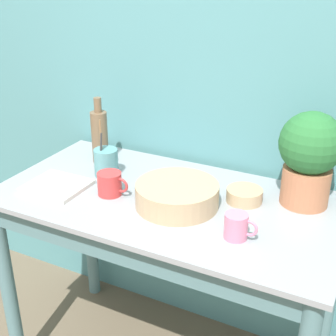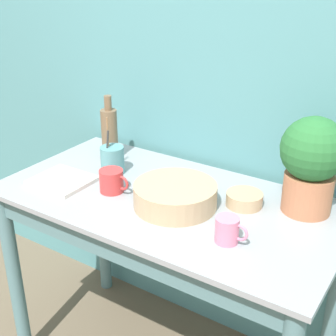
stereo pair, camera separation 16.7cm
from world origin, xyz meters
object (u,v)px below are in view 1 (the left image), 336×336
(bowl_small_tan, at_px, (244,195))
(utensil_cup, at_px, (106,162))
(potted_plant, at_px, (310,155))
(tray_board, at_px, (57,186))
(mug_red, at_px, (110,184))
(bottle_tall, at_px, (100,136))
(mug_pink, at_px, (237,226))
(bowl_wash_large, at_px, (177,195))

(bowl_small_tan, relative_size, utensil_cup, 0.56)
(potted_plant, distance_m, utensil_cup, 0.78)
(potted_plant, distance_m, tray_board, 0.94)
(mug_red, bearing_deg, bottle_tall, 130.55)
(bottle_tall, relative_size, mug_red, 2.27)
(mug_red, relative_size, tray_board, 0.57)
(utensil_cup, bearing_deg, bowl_small_tan, 4.15)
(mug_pink, height_order, mug_red, mug_red)
(potted_plant, bearing_deg, bowl_wash_large, -150.89)
(potted_plant, bearing_deg, tray_board, -160.66)
(bottle_tall, relative_size, tray_board, 1.28)
(bottle_tall, xyz_separation_m, mug_red, (0.21, -0.24, -0.07))
(bowl_wash_large, bearing_deg, mug_pink, -22.05)
(tray_board, bearing_deg, utensil_cup, 59.33)
(mug_red, xyz_separation_m, tray_board, (-0.21, -0.05, -0.04))
(bowl_wash_large, height_order, mug_pink, same)
(bowl_wash_large, relative_size, bottle_tall, 1.05)
(bottle_tall, height_order, tray_board, bottle_tall)
(mug_pink, distance_m, mug_red, 0.52)
(mug_red, bearing_deg, mug_pink, -7.71)
(mug_pink, xyz_separation_m, mug_red, (-0.52, 0.07, 0.00))
(potted_plant, height_order, mug_pink, potted_plant)
(mug_red, relative_size, bowl_small_tan, 0.95)
(mug_red, distance_m, bowl_small_tan, 0.49)
(potted_plant, distance_m, mug_red, 0.72)
(bottle_tall, distance_m, mug_red, 0.33)
(bowl_wash_large, relative_size, tray_board, 1.34)
(bottle_tall, distance_m, tray_board, 0.31)
(bottle_tall, xyz_separation_m, tray_board, (-0.01, -0.29, -0.11))
(bowl_wash_large, bearing_deg, mug_red, -172.34)
(bottle_tall, xyz_separation_m, bowl_small_tan, (0.67, -0.07, -0.09))
(potted_plant, xyz_separation_m, utensil_cup, (-0.76, -0.12, -0.13))
(mug_pink, distance_m, bowl_small_tan, 0.25)
(mug_pink, bearing_deg, utensil_cup, 162.01)
(utensil_cup, relative_size, tray_board, 1.05)
(bowl_small_tan, height_order, utensil_cup, utensil_cup)
(potted_plant, height_order, bowl_wash_large, potted_plant)
(bottle_tall, bearing_deg, mug_pink, -23.27)
(bowl_wash_large, relative_size, mug_pink, 2.73)
(bottle_tall, relative_size, mug_pink, 2.61)
(bowl_wash_large, distance_m, mug_red, 0.26)
(potted_plant, distance_m, bottle_tall, 0.87)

